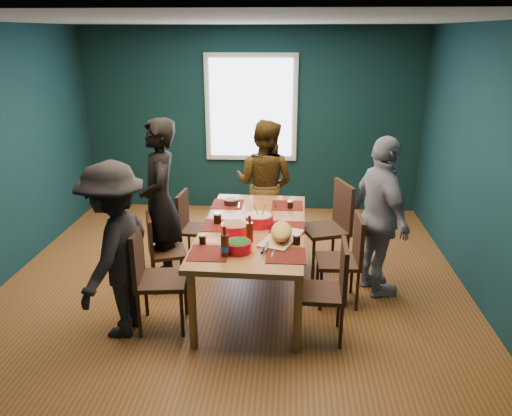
% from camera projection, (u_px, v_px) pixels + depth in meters
% --- Properties ---
extents(room, '(5.01, 5.01, 2.71)m').
position_uv_depth(room, '(235.00, 155.00, 5.28)').
color(room, '#915E2A').
rests_on(room, ground).
extents(dining_table, '(1.07, 2.06, 0.77)m').
position_uv_depth(dining_table, '(253.00, 233.00, 4.98)').
color(dining_table, brown).
rests_on(dining_table, floor).
extents(chair_left_far, '(0.42, 0.42, 0.86)m').
position_uv_depth(chair_left_far, '(191.00, 222.00, 5.83)').
color(chair_left_far, '#311B10').
rests_on(chair_left_far, floor).
extents(chair_left_mid, '(0.48, 0.48, 0.82)m').
position_uv_depth(chair_left_mid, '(159.00, 246.00, 5.23)').
color(chair_left_mid, '#311B10').
rests_on(chair_left_mid, floor).
extents(chair_left_near, '(0.49, 0.49, 0.97)m').
position_uv_depth(chair_left_near, '(151.00, 271.00, 4.48)').
color(chair_left_near, '#311B10').
rests_on(chair_left_near, floor).
extents(chair_right_far, '(0.59, 0.59, 1.03)m').
position_uv_depth(chair_right_far, '(333.00, 221.00, 5.59)').
color(chair_right_far, '#311B10').
rests_on(chair_right_far, floor).
extents(chair_right_mid, '(0.43, 0.43, 0.92)m').
position_uv_depth(chair_right_mid, '(347.00, 253.00, 4.92)').
color(chair_right_mid, '#311B10').
rests_on(chair_right_mid, floor).
extents(chair_right_near, '(0.42, 0.42, 0.91)m').
position_uv_depth(chair_right_near, '(331.00, 284.00, 4.33)').
color(chair_right_near, '#311B10').
rests_on(chair_right_near, floor).
extents(person_far_left, '(0.58, 0.74, 1.79)m').
position_uv_depth(person_far_left, '(160.00, 203.00, 5.28)').
color(person_far_left, black).
rests_on(person_far_left, floor).
extents(person_back, '(0.95, 0.85, 1.61)m').
position_uv_depth(person_back, '(264.00, 184.00, 6.21)').
color(person_back, black).
rests_on(person_back, floor).
extents(person_right, '(0.70, 1.05, 1.66)m').
position_uv_depth(person_right, '(381.00, 218.00, 5.01)').
color(person_right, white).
rests_on(person_right, floor).
extents(person_near_left, '(0.73, 1.10, 1.59)m').
position_uv_depth(person_near_left, '(115.00, 251.00, 4.34)').
color(person_near_left, black).
rests_on(person_near_left, floor).
extents(bowl_salad, '(0.26, 0.26, 0.11)m').
position_uv_depth(bowl_salad, '(234.00, 228.00, 4.76)').
color(bowl_salad, red).
rests_on(bowl_salad, dining_table).
extents(bowl_dumpling, '(0.28, 0.28, 0.26)m').
position_uv_depth(bowl_dumpling, '(259.00, 220.00, 4.96)').
color(bowl_dumpling, red).
rests_on(bowl_dumpling, dining_table).
extents(bowl_herbs, '(0.23, 0.23, 0.10)m').
position_uv_depth(bowl_herbs, '(238.00, 246.00, 4.37)').
color(bowl_herbs, red).
rests_on(bowl_herbs, dining_table).
extents(cutting_board, '(0.44, 0.69, 0.15)m').
position_uv_depth(cutting_board, '(281.00, 233.00, 4.62)').
color(cutting_board, tan).
rests_on(cutting_board, dining_table).
extents(small_bowl, '(0.16, 0.16, 0.07)m').
position_uv_depth(small_bowl, '(231.00, 201.00, 5.58)').
color(small_bowl, black).
rests_on(small_bowl, dining_table).
extents(beer_bottle_a, '(0.07, 0.07, 0.27)m').
position_uv_depth(beer_bottle_a, '(225.00, 245.00, 4.27)').
color(beer_bottle_a, '#4C1B0D').
rests_on(beer_bottle_a, dining_table).
extents(beer_bottle_b, '(0.07, 0.07, 0.26)m').
position_uv_depth(beer_bottle_b, '(250.00, 231.00, 4.56)').
color(beer_bottle_b, '#4C1B0D').
rests_on(beer_bottle_b, dining_table).
extents(cola_glass_a, '(0.07, 0.07, 0.09)m').
position_uv_depth(cola_glass_a, '(203.00, 239.00, 4.53)').
color(cola_glass_a, black).
rests_on(cola_glass_a, dining_table).
extents(cola_glass_b, '(0.07, 0.07, 0.10)m').
position_uv_depth(cola_glass_b, '(297.00, 239.00, 4.53)').
color(cola_glass_b, black).
rests_on(cola_glass_b, dining_table).
extents(cola_glass_c, '(0.06, 0.06, 0.09)m').
position_uv_depth(cola_glass_c, '(290.00, 204.00, 5.45)').
color(cola_glass_c, black).
rests_on(cola_glass_c, dining_table).
extents(cola_glass_d, '(0.08, 0.08, 0.11)m').
position_uv_depth(cola_glass_d, '(218.00, 218.00, 5.01)').
color(cola_glass_d, black).
rests_on(cola_glass_d, dining_table).
extents(napkin_a, '(0.16, 0.16, 0.00)m').
position_uv_depth(napkin_a, '(285.00, 224.00, 5.03)').
color(napkin_a, '#FF7B6B').
rests_on(napkin_a, dining_table).
extents(napkin_b, '(0.15, 0.15, 0.00)m').
position_uv_depth(napkin_b, '(211.00, 241.00, 4.61)').
color(napkin_b, '#FF7B6B').
rests_on(napkin_b, dining_table).
extents(napkin_c, '(0.20, 0.20, 0.00)m').
position_uv_depth(napkin_c, '(288.00, 255.00, 4.31)').
color(napkin_c, '#FF7B6B').
rests_on(napkin_c, dining_table).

